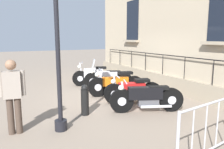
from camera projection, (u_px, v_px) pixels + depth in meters
name	position (u px, v px, depth m)	size (l,w,h in m)	color
ground_plane	(116.00, 95.00, 8.01)	(60.00, 60.00, 0.00)	gray
motorcycle_white	(94.00, 76.00, 9.57)	(1.85, 0.91, 1.06)	black
motorcycle_silver	(108.00, 78.00, 8.91)	(1.92, 0.92, 1.26)	black
motorcycle_orange	(116.00, 84.00, 7.92)	(2.05, 0.83, 1.01)	black
motorcycle_red	(133.00, 90.00, 7.10)	(1.89, 0.89, 0.92)	black
motorcycle_black	(146.00, 98.00, 6.19)	(2.02, 0.97, 0.92)	black
crowd_barrier	(212.00, 128.00, 3.78)	(1.88, 0.32, 1.05)	#B7B7BF
bollard	(85.00, 100.00, 5.94)	(0.21, 0.21, 0.85)	black
pedestrian_standing	(13.00, 93.00, 4.69)	(0.52, 0.28, 1.65)	#47382D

